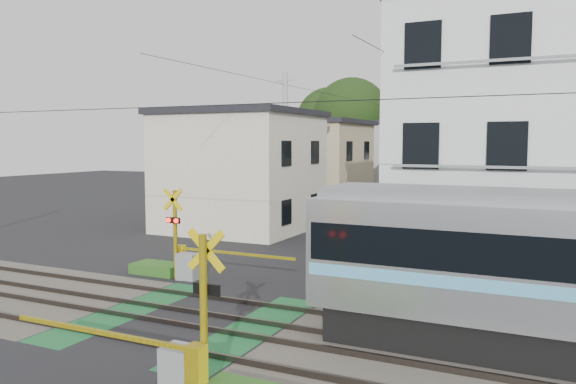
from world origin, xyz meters
The scene contains 11 objects.
ground centered at (0.00, 0.00, 0.00)m, with size 120.00×120.00×0.00m, color black.
track_bed centered at (0.00, 0.00, 0.04)m, with size 120.00×120.00×0.14m.
crossing_signal_near centered at (2.59, -3.65, 0.71)m, with size 4.74×0.65×3.09m.
crossing_signal_far centered at (-2.59, 3.65, 0.71)m, with size 4.74×0.65×3.09m.
apartment_block centered at (8.50, 9.49, 4.66)m, with size 10.20×8.36×9.30m.
houses_row centered at (0.25, 25.92, 3.24)m, with size 22.07×31.35×6.80m.
tree_hill centered at (0.06, 47.76, 6.00)m, with size 40.00×13.65×11.55m.
catenary centered at (6.00, 0.03, 3.70)m, with size 60.00×5.04×7.00m.
utility_poles centered at (-1.05, 23.01, 4.08)m, with size 7.90×42.00×8.00m.
pedestrian centered at (-0.14, 30.55, 0.82)m, with size 0.59×0.39×1.63m, color #2B2A35.
weed_patches centered at (1.76, -0.09, 0.18)m, with size 10.25×8.80×0.40m.
Camera 1 is at (8.50, -11.69, 4.59)m, focal length 35.00 mm.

